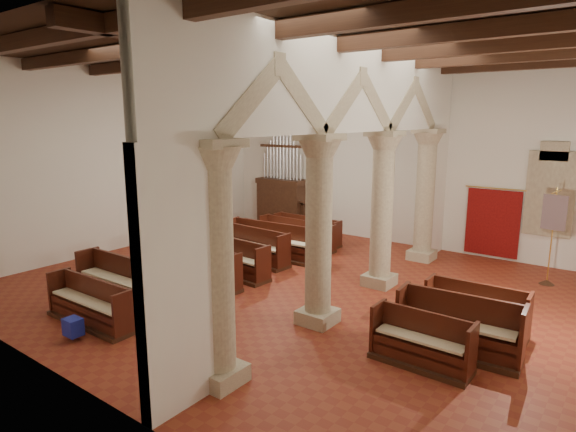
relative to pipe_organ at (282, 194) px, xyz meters
The scene contains 29 objects.
floor 7.24m from the pipe_organ, 50.71° to the right, with size 14.00×14.00×0.00m, color maroon.
ceiling 8.48m from the pipe_organ, 50.71° to the right, with size 14.00×14.00×0.00m, color black.
wall_back 4.81m from the pipe_organ, ahead, with size 14.00×0.02×6.00m, color white.
wall_front 12.46m from the pipe_organ, 68.63° to the right, with size 14.00×0.02×6.00m, color white.
wall_left 6.26m from the pipe_organ, 114.44° to the right, with size 0.02×12.00×6.00m, color white.
ceiling_beams 8.38m from the pipe_organ, 50.71° to the right, with size 13.80×11.80×0.30m, color #3E2314, non-canonical shape.
arcade 8.65m from the pipe_organ, 41.12° to the right, with size 0.90×11.90×6.00m.
window_back 9.55m from the pipe_organ, ahead, with size 1.00×0.03×2.20m, color #377D5C.
pipe_organ is the anchor object (origin of this frame).
lectern 1.37m from the pipe_organ, ahead, with size 0.56×0.58×1.23m.
dossal_curtain 8.01m from the pipe_organ, ahead, with size 1.80×0.07×2.17m.
processional_banner 9.98m from the pipe_organ, ahead, with size 0.60×0.76×2.62m.
hymnal_box_a 11.03m from the pipe_organ, 75.14° to the right, with size 0.35×0.29×0.35m, color #151593.
hymnal_box_b 9.48m from the pipe_organ, 60.90° to the right, with size 0.34×0.27×0.34m, color #18148F.
hymnal_box_c 6.49m from the pipe_organ, 63.74° to the right, with size 0.31×0.25×0.31m, color navy.
tube_heater_a 9.87m from the pipe_organ, 79.46° to the right, with size 0.10×0.10×1.02m, color white.
tube_heater_b 8.70m from the pipe_organ, 78.18° to the right, with size 0.09×0.09×0.92m, color white.
nave_pew_0 10.29m from the pipe_organ, 76.52° to the right, with size 2.50×0.69×0.98m.
nave_pew_1 9.19m from the pipe_organ, 76.18° to the right, with size 3.36×0.77×1.13m.
nave_pew_2 7.92m from the pipe_organ, 73.98° to the right, with size 2.84×0.71×0.95m.
nave_pew_3 7.26m from the pipe_organ, 70.70° to the right, with size 2.75×0.88×1.05m.
nave_pew_4 6.32m from the pipe_organ, 66.75° to the right, with size 2.74×0.85×1.04m.
nave_pew_5 4.95m from the pipe_organ, 65.33° to the right, with size 3.00×0.89×1.07m.
nave_pew_6 4.40m from the pipe_organ, 57.27° to the right, with size 3.30×0.93×1.09m.
nave_pew_7 3.30m from the pipe_organ, 43.87° to the right, with size 2.99×0.75×0.96m.
nave_pew_8 2.88m from the pipe_organ, 33.91° to the right, with size 2.67×0.71×0.95m.
aisle_pew_0 11.56m from the pipe_organ, 40.21° to the right, with size 1.81×0.67×0.98m.
aisle_pew_1 11.34m from the pipe_organ, 35.67° to the right, with size 2.31×0.90×1.13m.
aisle_pew_2 10.74m from the pipe_organ, 30.78° to the right, with size 2.04×0.75×1.03m.
Camera 1 is at (7.13, -9.76, 4.37)m, focal length 30.00 mm.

